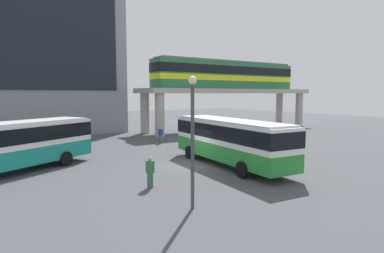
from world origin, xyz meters
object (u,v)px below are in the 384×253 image
at_px(bicycle_brown, 241,129).
at_px(bicycle_silver, 243,132).
at_px(train, 227,75).
at_px(bus_main, 230,137).
at_px(pedestrian_walking_across, 218,133).
at_px(bus_secondary, 11,142).
at_px(bicycle_green, 256,131).
at_px(pedestrian_at_kerb, 161,136).
at_px(pedestrian_near_building, 150,173).

distance_m(bicycle_brown, bicycle_silver, 3.35).
xyz_separation_m(train, bicycle_brown, (-0.65, -3.64, -7.26)).
height_order(bus_main, bicycle_silver, bus_main).
height_order(bicycle_brown, pedestrian_walking_across, pedestrian_walking_across).
bearing_deg(pedestrian_walking_across, train, 45.98).
xyz_separation_m(train, bus_secondary, (-27.62, -12.69, -5.63)).
relative_size(bus_main, bicycle_brown, 6.47).
xyz_separation_m(bicycle_green, pedestrian_walking_across, (-7.97, -2.54, 0.50)).
distance_m(bus_secondary, pedestrian_walking_across, 20.09).
relative_size(train, bicycle_silver, 12.84).
distance_m(bicycle_silver, pedestrian_at_kerb, 11.34).
xyz_separation_m(bus_main, pedestrian_at_kerb, (0.81, 11.83, -1.21)).
height_order(train, pedestrian_walking_across, train).
bearing_deg(bicycle_brown, pedestrian_walking_across, -147.62).
bearing_deg(train, pedestrian_walking_across, -134.02).
bearing_deg(bicycle_silver, bicycle_green, 11.93).
bearing_deg(bicycle_brown, bus_main, -133.63).
relative_size(pedestrian_walking_across, pedestrian_at_kerb, 1.09).
relative_size(bicycle_brown, pedestrian_at_kerb, 1.04).
bearing_deg(bus_secondary, pedestrian_walking_across, 12.56).
xyz_separation_m(bus_secondary, bicycle_green, (27.55, 6.90, -1.63)).
relative_size(bus_main, pedestrian_at_kerb, 6.74).
bearing_deg(pedestrian_at_kerb, bus_main, -93.90).
height_order(pedestrian_walking_across, pedestrian_near_building, pedestrian_walking_across).
distance_m(pedestrian_walking_across, pedestrian_near_building, 18.22).
xyz_separation_m(bus_secondary, bicycle_brown, (26.97, 9.05, -1.63)).
bearing_deg(bus_secondary, bus_main, -24.18).
height_order(bus_secondary, bicycle_brown, bus_secondary).
bearing_deg(bus_main, bicycle_brown, 46.37).
bearing_deg(bicycle_green, pedestrian_near_building, -146.20).
xyz_separation_m(bicycle_green, bicycle_silver, (-2.57, -0.54, 0.00)).
relative_size(bicycle_silver, pedestrian_walking_across, 0.97).
distance_m(bus_main, pedestrian_at_kerb, 11.92).
xyz_separation_m(bicycle_silver, pedestrian_near_building, (-19.12, -13.98, 0.43)).
xyz_separation_m(bicycle_brown, pedestrian_at_kerb, (-13.32, -2.99, 0.42)).
relative_size(train, bicycle_brown, 13.02).
height_order(train, bus_main, train).
relative_size(bicycle_silver, pedestrian_at_kerb, 1.06).
height_order(pedestrian_walking_across, pedestrian_at_kerb, pedestrian_walking_across).
bearing_deg(bus_secondary, pedestrian_at_kerb, 23.95).
distance_m(bicycle_green, pedestrian_near_building, 26.11).
height_order(train, bicycle_silver, train).
bearing_deg(train, bus_secondary, -155.33).
distance_m(bicycle_green, bicycle_brown, 2.23).
xyz_separation_m(train, bicycle_green, (-0.07, -5.79, -7.26)).
distance_m(bicycle_green, bicycle_silver, 2.63).
bearing_deg(bus_main, bicycle_silver, 44.97).
height_order(train, pedestrian_near_building, train).
xyz_separation_m(train, pedestrian_walking_across, (-8.05, -8.33, -6.76)).
relative_size(train, pedestrian_near_building, 13.42).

